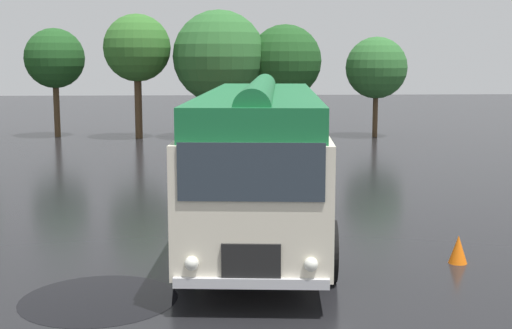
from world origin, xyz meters
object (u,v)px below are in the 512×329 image
object	(u,v)px
vintage_bus	(260,152)
traffic_cone	(458,249)
car_near_left	(206,134)
car_mid_left	(271,133)

from	to	relation	value
vintage_bus	traffic_cone	size ratio (longest dim) A/B	18.73
vintage_bus	traffic_cone	bearing A→B (deg)	-31.53
vintage_bus	car_near_left	size ratio (longest dim) A/B	2.39
vintage_bus	car_mid_left	size ratio (longest dim) A/B	2.36
car_near_left	traffic_cone	xyz separation A→B (m)	(4.98, -15.81, -0.57)
car_near_left	vintage_bus	bearing A→B (deg)	-84.54
car_near_left	traffic_cone	bearing A→B (deg)	-72.51
vintage_bus	car_near_left	xyz separation A→B (m)	(-1.29, 13.55, -1.05)
vintage_bus	car_near_left	bearing A→B (deg)	95.46
car_near_left	car_mid_left	world-z (taller)	same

